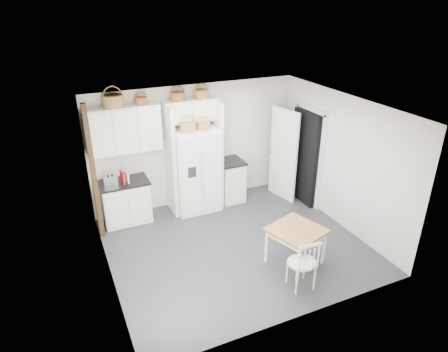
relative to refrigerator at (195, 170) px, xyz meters
name	(u,v)px	position (x,y,z in m)	size (l,w,h in m)	color
floor	(235,245)	(0.15, -1.64, -0.90)	(4.50, 4.50, 0.00)	#2B2B2D
ceiling	(237,108)	(0.15, -1.64, 1.70)	(4.50, 4.50, 0.00)	white
wall_back	(196,145)	(0.15, 0.36, 0.40)	(4.50, 4.50, 0.00)	beige
wall_left	(103,208)	(-2.10, -1.64, 0.40)	(4.00, 4.00, 0.00)	beige
wall_right	(341,161)	(2.40, -1.64, 0.40)	(4.00, 4.00, 0.00)	beige
refrigerator	(195,170)	(0.00, 0.00, 0.00)	(0.93, 0.74, 1.79)	white
base_cab_left	(126,202)	(-1.49, 0.06, -0.47)	(0.92, 0.58, 0.85)	white
base_cab_right	(230,181)	(0.83, 0.06, -0.45)	(0.51, 0.61, 0.90)	white
dining_table	(295,246)	(0.85, -2.53, -0.56)	(0.81, 0.81, 0.67)	brown
windsor_chair	(302,262)	(0.59, -3.09, -0.44)	(0.45, 0.41, 0.92)	white
counter_left	(123,182)	(-1.49, 0.06, -0.02)	(0.96, 0.62, 0.04)	black
counter_right	(230,161)	(0.83, 0.06, 0.02)	(0.55, 0.65, 0.04)	black
toaster	(110,180)	(-1.73, 0.03, 0.08)	(0.26, 0.15, 0.18)	silver
cookbook_red	(123,177)	(-1.51, -0.02, 0.12)	(0.04, 0.17, 0.25)	maroon
cookbook_cream	(127,177)	(-1.43, -0.02, 0.11)	(0.03, 0.16, 0.23)	beige
basket_upper_b	(113,101)	(-1.48, 0.19, 1.57)	(0.38, 0.38, 0.22)	brown
basket_upper_c	(141,101)	(-0.97, 0.19, 1.52)	(0.24, 0.24, 0.14)	brown
basket_bridge_a	(177,96)	(-0.25, 0.19, 1.54)	(0.29, 0.29, 0.16)	brown
basket_bridge_b	(201,94)	(0.25, 0.19, 1.54)	(0.29, 0.29, 0.16)	brown
basket_fridge_a	(188,127)	(-0.16, -0.10, 0.98)	(0.33, 0.33, 0.18)	brown
basket_fridge_b	(204,126)	(0.16, -0.10, 0.97)	(0.27, 0.27, 0.14)	brown
upper_cabinet	(124,130)	(-1.35, 0.19, 1.00)	(1.40, 0.34, 0.90)	white
bridge_cabinet	(190,110)	(0.00, 0.19, 1.23)	(1.12, 0.34, 0.45)	white
fridge_panel_left	(170,161)	(-0.51, 0.06, 0.25)	(0.08, 0.60, 2.30)	white
fridge_panel_right	(217,154)	(0.51, 0.06, 0.25)	(0.08, 0.60, 2.30)	white
trim_post	(94,174)	(-2.05, -0.29, 0.40)	(0.09, 0.09, 2.60)	black
doorway_void	(306,157)	(2.31, -0.64, 0.13)	(0.18, 0.85, 2.05)	black
door_slab	(283,155)	(1.95, -0.31, 0.13)	(0.80, 0.04, 2.05)	white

